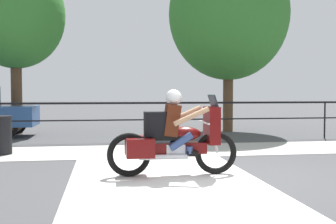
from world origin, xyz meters
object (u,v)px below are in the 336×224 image
object	(u,v)px
trash_bin	(2,135)
tree_behind_car	(15,15)
motorcycle	(173,137)
tree_behind_sign	(229,14)

from	to	relation	value
trash_bin	tree_behind_car	bearing A→B (deg)	97.22
motorcycle	trash_bin	world-z (taller)	motorcycle
trash_bin	tree_behind_car	distance (m)	6.49
tree_behind_sign	tree_behind_car	xyz separation A→B (m)	(-7.72, 0.41, -0.16)
tree_behind_sign	tree_behind_car	distance (m)	7.73
tree_behind_car	motorcycle	bearing A→B (deg)	-62.72
motorcycle	trash_bin	bearing A→B (deg)	135.83
trash_bin	tree_behind_sign	xyz separation A→B (m)	(7.05, 4.85, 3.91)
tree_behind_sign	motorcycle	bearing A→B (deg)	-113.40
motorcycle	trash_bin	xyz separation A→B (m)	(-3.63, 3.07, -0.23)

